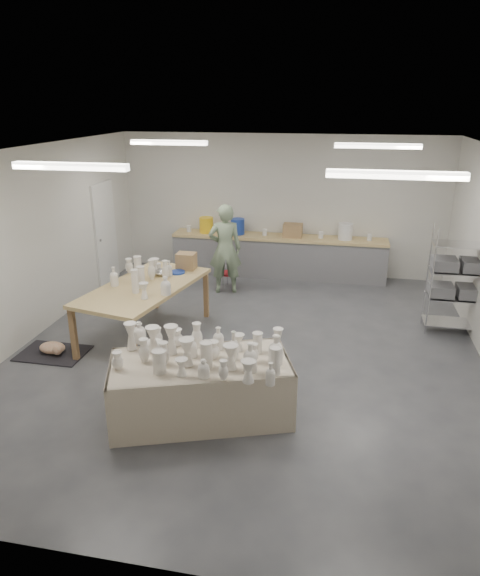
% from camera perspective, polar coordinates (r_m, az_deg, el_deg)
% --- Properties ---
extents(room, '(8.00, 8.02, 3.00)m').
position_cam_1_polar(room, '(7.39, 0.17, 7.68)').
color(room, '#424449').
rests_on(room, ground).
extents(back_counter, '(4.60, 0.60, 1.24)m').
position_cam_1_polar(back_counter, '(11.21, 4.20, 3.72)').
color(back_counter, tan).
rests_on(back_counter, ground).
extents(wire_shelf, '(0.88, 0.48, 1.80)m').
position_cam_1_polar(wire_shelf, '(9.04, 22.94, 0.91)').
color(wire_shelf, silver).
rests_on(wire_shelf, ground).
extents(drying_table, '(2.35, 1.70, 1.12)m').
position_cam_1_polar(drying_table, '(6.31, -4.36, -10.65)').
color(drying_table, olive).
rests_on(drying_table, ground).
extents(work_table, '(1.65, 2.57, 1.26)m').
position_cam_1_polar(work_table, '(8.36, -10.06, 0.52)').
color(work_table, tan).
rests_on(work_table, ground).
extents(rug, '(1.00, 0.70, 0.02)m').
position_cam_1_polar(rug, '(8.41, -20.05, -6.81)').
color(rug, black).
rests_on(rug, ground).
extents(cat, '(0.47, 0.38, 0.17)m').
position_cam_1_polar(cat, '(8.35, -20.06, -6.27)').
color(cat, white).
rests_on(cat, rug).
extents(potter, '(0.74, 0.58, 1.79)m').
position_cam_1_polar(potter, '(10.12, -1.68, 4.36)').
color(potter, gray).
rests_on(potter, ground).
extents(red_stool, '(0.39, 0.39, 0.32)m').
position_cam_1_polar(red_stool, '(10.56, -1.32, 1.57)').
color(red_stool, '#B21921').
rests_on(red_stool, ground).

